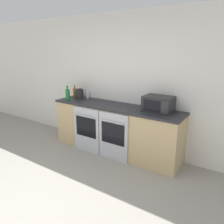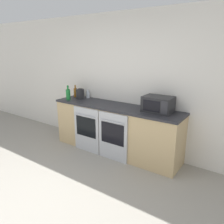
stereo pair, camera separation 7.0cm
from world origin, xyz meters
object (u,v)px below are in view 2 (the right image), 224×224
bottle_amber (75,92)px  kettle (80,94)px  microwave (158,104)px  bottle_clear (88,94)px  oven_left (86,130)px  bottle_green (68,94)px  oven_right (113,137)px

bottle_amber → kettle: 0.23m
microwave → bottle_clear: 1.67m
oven_left → bottle_amber: (-0.68, 0.44, 0.59)m
kettle → bottle_green: bearing=-124.5°
oven_right → kettle: 1.28m
bottle_amber → bottle_clear: size_ratio=1.39×
bottle_green → kettle: bottle_green is taller
kettle → bottle_amber: bearing=158.9°
oven_right → bottle_amber: bearing=161.1°
bottle_green → microwave: bearing=6.6°
oven_right → kettle: kettle is taller
bottle_clear → bottle_amber: bearing=-165.6°
bottle_clear → microwave: bearing=-5.1°
bottle_green → oven_left: bearing=-14.2°
microwave → bottle_green: bearing=-173.4°
microwave → kettle: 1.74m
bottle_clear → kettle: 0.18m
microwave → bottle_amber: size_ratio=1.84×
oven_right → bottle_clear: 1.26m
bottle_amber → bottle_green: 0.30m
oven_right → bottle_green: size_ratio=2.94×
oven_right → bottle_green: bearing=172.9°
microwave → oven_right: bearing=-150.9°
bottle_amber → oven_right: bearing=-18.9°
microwave → bottle_amber: (-1.95, 0.07, -0.03)m
bottle_amber → kettle: (0.21, -0.08, 0.00)m
bottle_amber → bottle_green: (0.07, -0.29, 0.02)m
oven_right → bottle_amber: bottle_amber is taller
bottle_amber → kettle: bottle_amber is taller
oven_left → bottle_clear: 0.85m
oven_left → oven_right: (0.61, 0.00, 0.00)m
microwave → bottle_green: 1.89m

